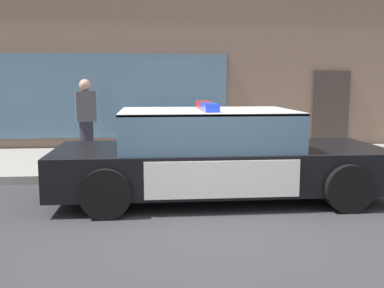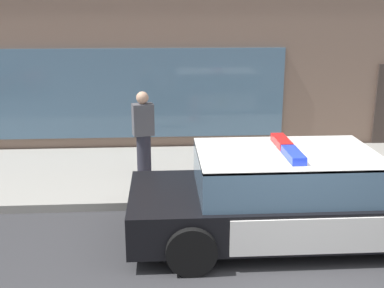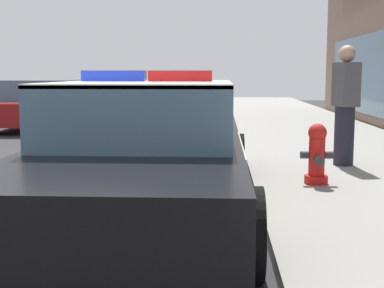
{
  "view_description": "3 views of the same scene",
  "coord_description": "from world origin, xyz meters",
  "px_view_note": "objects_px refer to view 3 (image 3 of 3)",
  "views": [
    {
      "loc": [
        -0.68,
        -5.39,
        1.8
      ],
      "look_at": [
        0.07,
        2.71,
        0.67
      ],
      "focal_mm": 41.68,
      "sensor_mm": 36.0,
      "label": 1
    },
    {
      "loc": [
        -1.64,
        -5.29,
        3.44
      ],
      "look_at": [
        -1.11,
        3.03,
        1.05
      ],
      "focal_mm": 45.35,
      "sensor_mm": 36.0,
      "label": 2
    },
    {
      "loc": [
        5.69,
        2.14,
        1.46
      ],
      "look_at": [
        -0.73,
        1.79,
        0.61
      ],
      "focal_mm": 49.78,
      "sensor_mm": 36.0,
      "label": 3
    }
  ],
  "objects_px": {
    "fire_hydrant": "(317,155)",
    "pedestrian_on_sidewalk": "(345,105)",
    "police_cruiser": "(146,150)",
    "car_far_lane": "(46,104)"
  },
  "relations": [
    {
      "from": "police_cruiser",
      "to": "car_far_lane",
      "type": "relative_size",
      "value": 1.08
    },
    {
      "from": "police_cruiser",
      "to": "pedestrian_on_sidewalk",
      "type": "xyz_separation_m",
      "value": [
        -2.33,
        2.54,
        0.33
      ]
    },
    {
      "from": "police_cruiser",
      "to": "fire_hydrant",
      "type": "distance_m",
      "value": 2.16
    },
    {
      "from": "police_cruiser",
      "to": "pedestrian_on_sidewalk",
      "type": "distance_m",
      "value": 3.46
    },
    {
      "from": "pedestrian_on_sidewalk",
      "to": "police_cruiser",
      "type": "bearing_deg",
      "value": 29.61
    },
    {
      "from": "police_cruiser",
      "to": "car_far_lane",
      "type": "xyz_separation_m",
      "value": [
        -9.0,
        -4.03,
        -0.05
      ]
    },
    {
      "from": "police_cruiser",
      "to": "pedestrian_on_sidewalk",
      "type": "relative_size",
      "value": 2.95
    },
    {
      "from": "fire_hydrant",
      "to": "pedestrian_on_sidewalk",
      "type": "distance_m",
      "value": 1.57
    },
    {
      "from": "fire_hydrant",
      "to": "car_far_lane",
      "type": "bearing_deg",
      "value": -143.47
    },
    {
      "from": "police_cruiser",
      "to": "car_far_lane",
      "type": "bearing_deg",
      "value": -155.86
    }
  ]
}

